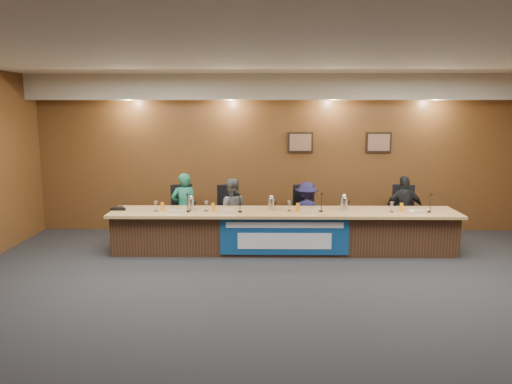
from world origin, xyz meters
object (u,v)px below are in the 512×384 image
panelist_a (184,208)px  panelist_d (404,210)px  banner (285,236)px  panelist_c (307,213)px  carafe_left (191,205)px  carafe_right (344,204)px  speakerphone (119,208)px  panelist_b (231,211)px  carafe_mid (271,205)px  office_chair_a (185,216)px  office_chair_d (402,217)px  office_chair_c (306,217)px  dais_body (283,232)px  office_chair_b (231,217)px

panelist_a → panelist_d: size_ratio=1.04×
banner → panelist_c: 1.13m
panelist_d → carafe_left: panelist_d is taller
carafe_right → speakerphone: size_ratio=0.71×
panelist_a → carafe_left: size_ratio=6.20×
panelist_b → panelist_d: (3.28, 0.00, 0.03)m
carafe_mid → carafe_right: 1.29m
office_chair_a → office_chair_d: same height
panelist_c → carafe_right: bearing=136.9°
panelist_d → office_chair_c: size_ratio=2.68×
banner → carafe_left: (-1.64, 0.37, 0.48)m
office_chair_c → office_chair_d: 1.84m
office_chair_c → banner: bearing=-122.1°
banner → panelist_a: bearing=151.5°
office_chair_a → carafe_left: 0.87m
banner → panelist_c: bearing=65.5°
banner → panelist_c: panelist_c is taller
office_chair_c → carafe_right: carafe_right is taller
panelist_a → office_chair_d: 4.18m
panelist_a → office_chair_d: panelist_a is taller
dais_body → carafe_left: (-1.64, -0.05, 0.51)m
banner → speakerphone: 2.99m
dais_body → office_chair_b: 1.21m
office_chair_b → office_chair_d: bearing=-21.0°
carafe_mid → office_chair_a: bearing=156.2°
dais_body → carafe_left: size_ratio=27.77×
panelist_c → speakerphone: (-3.39, -0.60, 0.19)m
panelist_b → speakerphone: size_ratio=3.87×
dais_body → banner: 0.42m
office_chair_d → carafe_left: bearing=-152.8°
panelist_d → speakerphone: panelist_d is taller
panelist_c → office_chair_a: 2.33m
office_chair_c → panelist_a: bearing=172.9°
banner → carafe_right: (1.07, 0.42, 0.48)m
dais_body → speakerphone: 2.96m
banner → office_chair_a: size_ratio=4.58×
panelist_a → carafe_right: panelist_a is taller
carafe_left → carafe_right: bearing=1.1°
office_chair_c → office_chair_d: (1.84, 0.00, 0.00)m
banner → office_chair_d: size_ratio=4.58×
office_chair_c → speakerphone: 3.48m
panelist_a → panelist_d: 4.17m
office_chair_b → speakerphone: bearing=178.7°
banner → panelist_d: panelist_d is taller
panelist_a → carafe_right: 3.00m
panelist_d → speakerphone: (-5.24, -0.60, 0.13)m
panelist_d → office_chair_a: (-4.17, 0.10, -0.16)m
carafe_left → carafe_right: carafe_right is taller
panelist_d → carafe_mid: (-2.52, -0.63, 0.21)m
dais_body → carafe_mid: (-0.22, -0.03, 0.51)m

